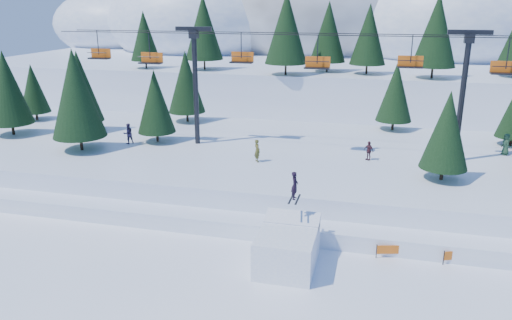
% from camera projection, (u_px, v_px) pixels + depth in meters
% --- Properties ---
extents(ground, '(160.00, 160.00, 0.00)m').
position_uv_depth(ground, '(239.00, 283.00, 27.39)').
color(ground, white).
rests_on(ground, ground).
extents(mid_shelf, '(70.00, 22.00, 2.50)m').
position_uv_depth(mid_shelf, '(295.00, 164.00, 43.68)').
color(mid_shelf, white).
rests_on(mid_shelf, ground).
extents(berm, '(70.00, 6.00, 1.10)m').
position_uv_depth(berm, '(270.00, 216.00, 34.63)').
color(berm, white).
rests_on(berm, ground).
extents(mountain_ridge, '(119.00, 61.21, 26.46)m').
position_uv_depth(mountain_ridge, '(319.00, 31.00, 93.51)').
color(mountain_ridge, white).
rests_on(mountain_ridge, ground).
extents(jump_kicker, '(3.27, 4.46, 5.35)m').
position_uv_depth(jump_kicker, '(287.00, 248.00, 28.71)').
color(jump_kicker, white).
rests_on(jump_kicker, ground).
extents(chairlift, '(46.00, 3.21, 10.28)m').
position_uv_depth(chairlift, '(309.00, 71.00, 41.08)').
color(chairlift, black).
rests_on(chairlift, mid_shelf).
extents(conifer_stand, '(63.39, 18.01, 8.95)m').
position_uv_depth(conifer_stand, '(308.00, 99.00, 42.38)').
color(conifer_stand, black).
rests_on(conifer_stand, mid_shelf).
extents(distant_skiers, '(33.32, 7.81, 1.86)m').
position_uv_depth(distant_skiers, '(297.00, 142.00, 42.34)').
color(distant_skiers, '#4F4D1E').
rests_on(distant_skiers, mid_shelf).
extents(banner_near, '(2.77, 0.76, 0.90)m').
position_uv_depth(banner_near, '(400.00, 250.00, 29.90)').
color(banner_near, black).
rests_on(banner_near, ground).
extents(banner_far, '(2.62, 1.19, 0.90)m').
position_uv_depth(banner_far, '(466.00, 254.00, 29.34)').
color(banner_far, black).
rests_on(banner_far, ground).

